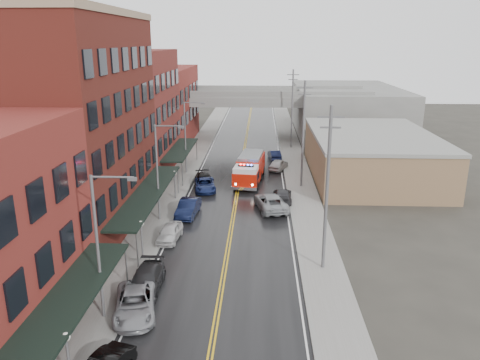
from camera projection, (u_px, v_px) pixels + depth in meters
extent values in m
cube|color=black|center=(236.00, 200.00, 49.03)|extent=(11.00, 160.00, 0.02)
cube|color=slate|center=(167.00, 199.00, 49.34)|extent=(3.00, 160.00, 0.15)
cube|color=slate|center=(306.00, 201.00, 48.69)|extent=(3.00, 160.00, 0.15)
cube|color=gray|center=(183.00, 199.00, 49.26)|extent=(0.30, 160.00, 0.15)
cube|color=gray|center=(290.00, 200.00, 48.77)|extent=(0.30, 160.00, 0.15)
cube|color=#4D1C14|center=(78.00, 126.00, 40.34)|extent=(9.00, 20.00, 18.00)
cube|color=maroon|center=(133.00, 113.00, 57.52)|extent=(9.00, 15.00, 15.00)
cube|color=maroon|center=(162.00, 106.00, 74.69)|extent=(9.00, 20.00, 12.00)
cube|color=olive|center=(371.00, 156.00, 57.18)|extent=(14.00, 22.00, 5.00)
cube|color=slate|center=(346.00, 109.00, 85.37)|extent=(18.00, 30.00, 8.00)
cube|color=black|center=(60.00, 311.00, 23.63)|extent=(2.60, 16.00, 0.18)
cylinder|color=slate|center=(126.00, 268.00, 31.28)|extent=(0.10, 0.10, 3.00)
cube|color=black|center=(148.00, 193.00, 41.81)|extent=(2.60, 18.00, 0.18)
cylinder|color=slate|center=(137.00, 250.00, 33.96)|extent=(0.10, 0.10, 3.00)
cylinder|color=slate|center=(178.00, 181.00, 50.42)|extent=(0.10, 0.10, 3.00)
cube|color=black|center=(181.00, 149.00, 58.55)|extent=(2.60, 13.00, 0.18)
cylinder|color=slate|center=(182.00, 174.00, 53.10)|extent=(0.10, 0.10, 3.00)
cylinder|color=slate|center=(197.00, 150.00, 64.77)|extent=(0.10, 0.10, 3.00)
sphere|color=silver|center=(66.00, 337.00, 21.69)|extent=(0.44, 0.44, 0.44)
cylinder|color=#59595B|center=(142.00, 242.00, 35.52)|extent=(0.14, 0.14, 2.80)
sphere|color=silver|center=(141.00, 224.00, 35.09)|extent=(0.44, 0.44, 0.44)
cylinder|color=#59595B|center=(175.00, 187.00, 48.92)|extent=(0.14, 0.14, 2.80)
sphere|color=silver|center=(174.00, 173.00, 48.49)|extent=(0.44, 0.44, 0.44)
cylinder|color=#59595B|center=(98.00, 250.00, 26.99)|extent=(0.18, 0.18, 9.00)
cylinder|color=#59595B|center=(112.00, 177.00, 25.68)|extent=(2.40, 0.12, 0.12)
cube|color=#59595B|center=(132.00, 179.00, 25.66)|extent=(0.50, 0.22, 0.18)
cylinder|color=#59595B|center=(157.00, 174.00, 42.30)|extent=(0.18, 0.18, 9.00)
cylinder|color=#59595B|center=(168.00, 126.00, 40.99)|extent=(2.40, 0.12, 0.12)
cube|color=#59595B|center=(181.00, 127.00, 40.97)|extent=(0.50, 0.22, 0.18)
cylinder|color=#59595B|center=(185.00, 138.00, 57.61)|extent=(0.18, 0.18, 9.00)
cylinder|color=#59595B|center=(194.00, 103.00, 56.30)|extent=(2.40, 0.12, 0.12)
cube|color=#59595B|center=(203.00, 104.00, 56.28)|extent=(0.50, 0.22, 0.18)
cylinder|color=#59595B|center=(327.00, 191.00, 32.64)|extent=(0.24, 0.24, 12.00)
cube|color=#59595B|center=(331.00, 117.00, 31.15)|extent=(1.80, 0.12, 0.12)
cube|color=#59595B|center=(330.00, 127.00, 31.35)|extent=(1.40, 0.12, 0.12)
cylinder|color=#59595B|center=(303.00, 135.00, 51.78)|extent=(0.24, 0.24, 12.00)
cube|color=#59595B|center=(305.00, 88.00, 50.29)|extent=(1.80, 0.12, 0.12)
cube|color=#59595B|center=(305.00, 94.00, 50.49)|extent=(1.40, 0.12, 0.12)
cylinder|color=#59595B|center=(292.00, 110.00, 70.92)|extent=(0.24, 0.24, 12.00)
cube|color=#59595B|center=(293.00, 75.00, 69.43)|extent=(1.80, 0.12, 0.12)
cube|color=#59595B|center=(293.00, 79.00, 69.63)|extent=(1.40, 0.12, 0.12)
cube|color=slate|center=(246.00, 99.00, 77.72)|extent=(40.00, 10.00, 1.50)
cube|color=slate|center=(181.00, 121.00, 79.28)|extent=(1.60, 8.00, 6.00)
cube|color=slate|center=(312.00, 122.00, 78.31)|extent=(1.60, 8.00, 6.00)
cube|color=#B81708|center=(251.00, 166.00, 56.02)|extent=(3.35, 6.21, 2.27)
cube|color=#B81708|center=(246.00, 178.00, 52.13)|extent=(3.00, 3.10, 1.62)
cube|color=silver|center=(246.00, 169.00, 51.82)|extent=(2.84, 2.87, 0.54)
cube|color=black|center=(246.00, 175.00, 52.24)|extent=(2.90, 2.02, 0.86)
cube|color=slate|center=(251.00, 155.00, 55.65)|extent=(3.03, 5.75, 0.32)
cube|color=black|center=(246.00, 166.00, 51.71)|extent=(1.75, 0.49, 0.15)
sphere|color=#FF0C0C|center=(241.00, 165.00, 51.78)|extent=(0.22, 0.22, 0.22)
sphere|color=#1933FF|center=(251.00, 165.00, 51.60)|extent=(0.22, 0.22, 0.22)
cylinder|color=black|center=(235.00, 185.00, 52.44)|extent=(1.12, 0.50, 1.08)
cylinder|color=black|center=(256.00, 186.00, 52.08)|extent=(1.12, 0.50, 1.08)
cylinder|color=black|center=(241.00, 176.00, 56.01)|extent=(1.12, 0.50, 1.08)
cylinder|color=black|center=(260.00, 177.00, 55.66)|extent=(1.12, 0.50, 1.08)
cylinder|color=black|center=(244.00, 170.00, 58.57)|extent=(1.12, 0.50, 1.08)
cylinder|color=black|center=(263.00, 171.00, 58.21)|extent=(1.12, 0.50, 1.08)
imported|color=gray|center=(135.00, 303.00, 28.49)|extent=(3.41, 5.61, 1.45)
imported|color=black|center=(146.00, 281.00, 31.15)|extent=(2.09, 5.02, 1.45)
imported|color=silver|center=(170.00, 232.00, 39.11)|extent=(1.92, 4.11, 1.36)
imported|color=black|center=(188.00, 208.00, 44.58)|extent=(2.02, 4.84, 1.56)
imported|color=navy|center=(205.00, 185.00, 52.07)|extent=(3.01, 5.14, 1.34)
imported|color=black|center=(204.00, 180.00, 53.61)|extent=(2.79, 5.04, 1.38)
imported|color=#929599|center=(271.00, 202.00, 46.15)|extent=(3.76, 6.10, 1.58)
imported|color=#2B2B2E|center=(282.00, 195.00, 48.44)|extent=(2.06, 4.74, 1.36)
imported|color=#B4B4B4|center=(278.00, 165.00, 60.33)|extent=(2.99, 4.50, 1.42)
imported|color=#0E1434|center=(274.00, 155.00, 65.68)|extent=(1.96, 4.20, 1.33)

